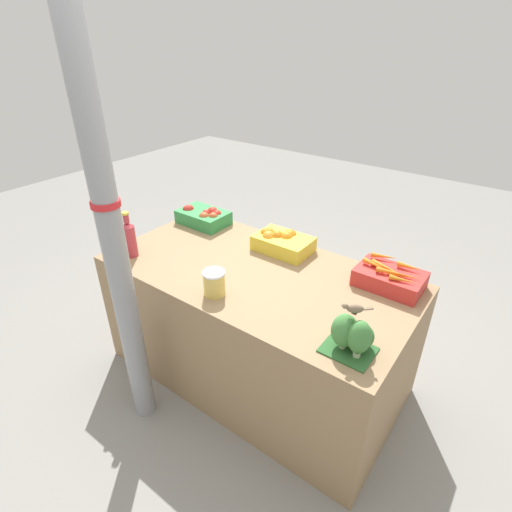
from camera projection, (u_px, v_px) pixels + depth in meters
ground_plane at (256, 371)px, 2.72m from camera, size 10.00×10.00×0.00m
market_table at (256, 325)px, 2.53m from camera, size 1.82×0.93×0.80m
support_pole at (110, 225)px, 1.84m from camera, size 0.13×0.13×2.48m
apple_crate at (204, 216)px, 2.87m from camera, size 0.35×0.23×0.13m
orange_crate at (282, 241)px, 2.53m from camera, size 0.35×0.23×0.13m
carrot_crate at (390, 278)px, 2.16m from camera, size 0.35×0.25×0.13m
broccoli_pile at (353, 335)px, 1.70m from camera, size 0.22×0.19×0.19m
juice_bottle_cloudy at (120, 237)px, 2.49m from camera, size 0.06×0.06×0.25m
juice_bottle_ruby at (129, 238)px, 2.43m from camera, size 0.08×0.08×0.29m
pickle_jar at (214, 283)px, 2.09m from camera, size 0.12×0.12×0.14m
sparrow_bird at (354, 308)px, 1.65m from camera, size 0.12×0.08×0.05m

